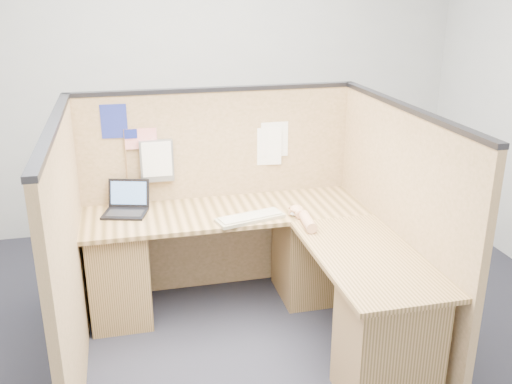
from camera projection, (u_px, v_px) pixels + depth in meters
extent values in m
plane|color=black|center=(248.00, 357.00, 3.57)|extent=(5.00, 5.00, 0.00)
plane|color=#AFB2B4|center=(192.00, 79.00, 5.15)|extent=(5.00, 0.00, 5.00)
cube|color=olive|center=(218.00, 192.00, 4.23)|extent=(2.05, 0.05, 1.50)
cube|color=#232328|center=(215.00, 89.00, 3.97)|extent=(2.05, 0.06, 0.03)
cube|color=olive|center=(69.00, 260.00, 3.19)|extent=(0.05, 1.80, 1.50)
cube|color=#232328|center=(52.00, 126.00, 2.93)|extent=(0.06, 1.80, 0.03)
cube|color=olive|center=(397.00, 227.00, 3.63)|extent=(0.05, 1.80, 1.50)
cube|color=#232328|center=(408.00, 108.00, 3.37)|extent=(0.06, 1.80, 0.03)
cube|color=brown|center=(226.00, 213.00, 3.95)|extent=(1.95, 0.60, 0.03)
cube|color=brown|center=(368.00, 257.00, 3.29)|extent=(0.60, 1.15, 0.03)
cube|color=brown|center=(119.00, 271.00, 3.91)|extent=(0.40, 0.50, 0.70)
cube|color=brown|center=(307.00, 251.00, 4.20)|extent=(0.40, 0.50, 0.70)
cube|color=brown|center=(388.00, 343.00, 3.12)|extent=(0.50, 0.40, 0.70)
cube|color=black|center=(125.00, 214.00, 3.87)|extent=(0.33, 0.28, 0.02)
cube|color=black|center=(123.00, 193.00, 3.95)|extent=(0.29, 0.14, 0.19)
cube|color=#3B5885|center=(123.00, 193.00, 3.94)|extent=(0.25, 0.11, 0.15)
cube|color=gray|center=(250.00, 218.00, 3.78)|extent=(0.48, 0.26, 0.02)
cube|color=silver|center=(250.00, 216.00, 3.78)|extent=(0.44, 0.22, 0.01)
ellipsoid|color=silver|center=(296.00, 212.00, 3.85)|extent=(0.11, 0.08, 0.04)
ellipsoid|color=tan|center=(297.00, 209.00, 3.84)|extent=(0.09, 0.11, 0.05)
cylinder|color=tan|center=(300.00, 214.00, 3.80)|extent=(0.06, 0.05, 0.06)
cylinder|color=tan|center=(308.00, 222.00, 3.67)|extent=(0.10, 0.26, 0.08)
cube|color=navy|center=(114.00, 121.00, 3.85)|extent=(0.18, 0.01, 0.23)
cylinder|color=olive|center=(126.00, 156.00, 3.94)|extent=(0.01, 0.01, 0.38)
cube|color=red|center=(141.00, 139.00, 3.92)|extent=(0.22, 0.00, 0.14)
cube|color=navy|center=(131.00, 134.00, 3.89)|extent=(0.09, 0.00, 0.07)
cube|color=slate|center=(157.00, 161.00, 3.99)|extent=(0.23, 0.05, 0.30)
cube|color=white|center=(157.00, 159.00, 3.96)|extent=(0.20, 0.01, 0.25)
cube|color=white|center=(267.00, 147.00, 4.17)|extent=(0.22, 0.03, 0.28)
cube|color=white|center=(275.00, 140.00, 4.16)|extent=(0.20, 0.01, 0.26)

